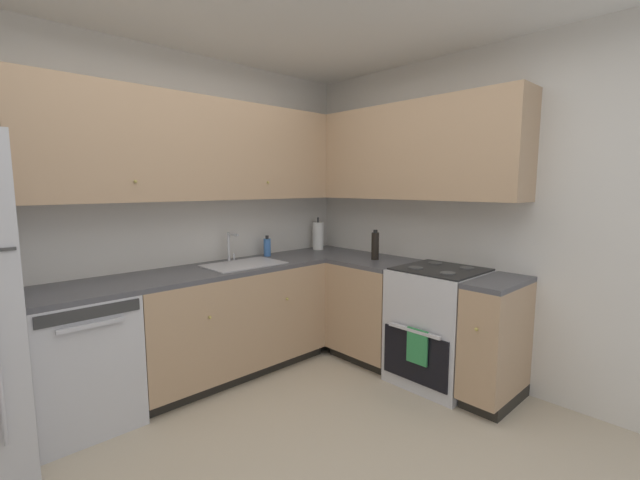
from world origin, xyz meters
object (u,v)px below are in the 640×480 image
object	(u,v)px
dishwasher	(81,360)
soap_bottle	(267,247)
oven_range	(439,325)
paper_towel_roll	(318,236)
oil_bottle	(375,246)

from	to	relation	value
dishwasher	soap_bottle	xyz separation A→B (m)	(1.61, 0.18, 0.55)
oven_range	soap_bottle	bearing A→B (deg)	112.62
paper_towel_roll	soap_bottle	bearing A→B (deg)	178.16
soap_bottle	paper_towel_roll	distance (m)	0.63
dishwasher	oven_range	distance (m)	2.54
soap_bottle	oil_bottle	size ratio (longest dim) A/B	0.73
oven_range	oil_bottle	xyz separation A→B (m)	(-0.02, 0.64, 0.56)
oil_bottle	dishwasher	bearing A→B (deg)	164.26
oven_range	oil_bottle	distance (m)	0.85
dishwasher	paper_towel_roll	xyz separation A→B (m)	(2.24, 0.16, 0.60)
dishwasher	oven_range	bearing A→B (deg)	-29.60
paper_towel_roll	oil_bottle	distance (m)	0.78
dishwasher	oil_bottle	bearing A→B (deg)	-15.74
dishwasher	oven_range	world-z (taller)	oven_range
oven_range	oil_bottle	bearing A→B (deg)	91.65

